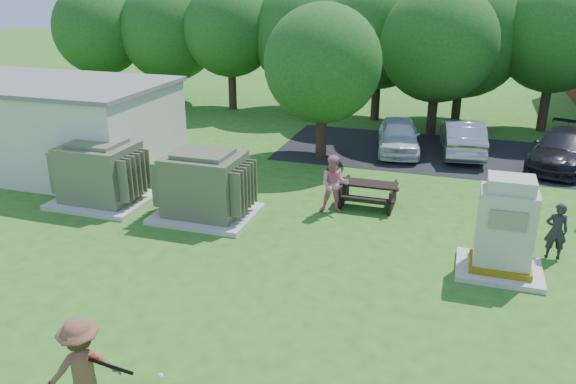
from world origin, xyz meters
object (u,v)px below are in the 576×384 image
(person_by_generator, at_px, (556,231))
(car_white, at_px, (399,135))
(transformer_left, at_px, (100,174))
(transformer_right, at_px, (205,187))
(picnic_table, at_px, (368,191))
(generator_cabinet, at_px, (504,232))
(car_silver_a, at_px, (462,137))
(car_dark, at_px, (563,149))
(batter, at_px, (83,368))
(person_at_picnic, at_px, (334,184))

(person_by_generator, bearing_deg, car_white, -62.26)
(transformer_left, xyz_separation_m, transformer_right, (3.70, 0.00, 0.00))
(transformer_right, bearing_deg, picnic_table, 27.46)
(generator_cabinet, bearing_deg, car_silver_a, 96.84)
(transformer_right, bearing_deg, car_white, 61.78)
(transformer_left, bearing_deg, person_by_generator, 1.11)
(car_dark, bearing_deg, picnic_table, -119.29)
(batter, xyz_separation_m, car_dark, (9.24, 16.95, -0.20))
(transformer_left, height_order, picnic_table, transformer_left)
(person_by_generator, distance_m, car_silver_a, 9.36)
(transformer_left, bearing_deg, car_silver_a, 40.23)
(batter, height_order, car_silver_a, batter)
(generator_cabinet, xyz_separation_m, car_dark, (2.52, 9.70, -0.39))
(transformer_left, height_order, person_at_picnic, transformer_left)
(transformer_right, height_order, person_by_generator, transformer_right)
(person_by_generator, height_order, car_dark, person_by_generator)
(transformer_right, distance_m, generator_cabinet, 8.54)
(picnic_table, bearing_deg, person_by_generator, -21.90)
(person_at_picnic, distance_m, car_dark, 10.29)
(transformer_right, relative_size, car_silver_a, 0.68)
(person_by_generator, bearing_deg, person_at_picnic, -14.79)
(batter, bearing_deg, car_white, -140.07)
(transformer_right, bearing_deg, generator_cabinet, -6.62)
(batter, bearing_deg, person_by_generator, -173.80)
(picnic_table, bearing_deg, car_white, 88.87)
(transformer_right, xyz_separation_m, person_at_picnic, (3.65, 1.51, -0.05))
(transformer_right, relative_size, picnic_table, 1.65)
(generator_cabinet, height_order, car_silver_a, generator_cabinet)
(car_dark, bearing_deg, person_by_generator, -81.78)
(generator_cabinet, distance_m, picnic_table, 5.19)
(car_silver_a, distance_m, car_dark, 3.78)
(transformer_right, xyz_separation_m, generator_cabinet, (8.48, -0.98, 0.13))
(transformer_left, relative_size, picnic_table, 1.65)
(person_by_generator, height_order, person_at_picnic, person_at_picnic)
(transformer_right, bearing_deg, transformer_left, 180.00)
(car_white, xyz_separation_m, car_dark, (6.30, -0.04, -0.00))
(car_white, bearing_deg, picnic_table, -99.72)
(person_by_generator, bearing_deg, car_silver_a, -77.40)
(picnic_table, bearing_deg, transformer_right, -152.54)
(generator_cabinet, bearing_deg, car_dark, 75.47)
(car_silver_a, relative_size, car_dark, 0.91)
(transformer_left, relative_size, generator_cabinet, 1.20)
(person_by_generator, height_order, car_silver_a, person_by_generator)
(transformer_left, distance_m, car_dark, 17.09)
(transformer_left, bearing_deg, car_dark, 30.68)
(person_at_picnic, xyz_separation_m, car_dark, (7.34, 7.21, -0.22))
(picnic_table, bearing_deg, batter, -104.86)
(picnic_table, distance_m, batter, 10.98)
(generator_cabinet, xyz_separation_m, person_by_generator, (1.35, 1.25, -0.33))
(car_white, distance_m, car_dark, 6.30)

